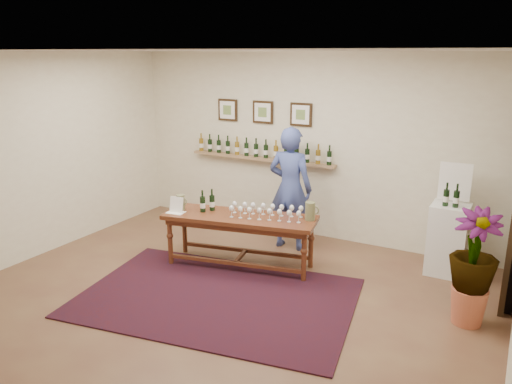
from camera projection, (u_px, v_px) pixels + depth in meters
The scene contains 14 objects.
ground at pixel (223, 298), 5.85m from camera, with size 6.00×6.00×0.00m, color brown.
room_shell at pixel (447, 193), 6.13m from camera, with size 6.00×6.00×6.00m.
rug at pixel (217, 297), 5.86m from camera, with size 3.15×2.10×0.02m, color #4B0F0D.
tasting_table at pixel (240, 223), 6.59m from camera, with size 2.10×1.05×0.71m.
table_glasses at pixel (266, 211), 6.46m from camera, with size 1.19×0.27×0.16m, color white, non-canonical shape.
table_bottles at pixel (207, 201), 6.70m from camera, with size 0.26×0.15×0.28m, color black, non-canonical shape.
pitcher_left at pixel (181, 202), 6.78m from camera, with size 0.13×0.13×0.21m, color #676A41, non-canonical shape.
pitcher_right at pixel (310, 211), 6.35m from camera, with size 0.15×0.15×0.24m, color #676A41, non-canonical shape.
menu_card at pixel (176, 205), 6.66m from camera, with size 0.23×0.17×0.21m, color white.
display_pedestal at pixel (448, 239), 6.42m from camera, with size 0.46×0.46×0.93m, color white.
pedestal_bottles at pixel (451, 196), 6.19m from camera, with size 0.28×0.07×0.28m, color black, non-canonical shape.
info_sign at pixel (455, 182), 6.34m from camera, with size 0.39×0.02×0.54m, color white.
potted_plant at pixel (473, 268), 5.15m from camera, with size 0.68×0.68×1.09m.
person at pixel (290, 189), 7.16m from camera, with size 0.65×0.43×1.79m, color #384685.
Camera 1 is at (2.90, -4.45, 2.79)m, focal length 35.00 mm.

